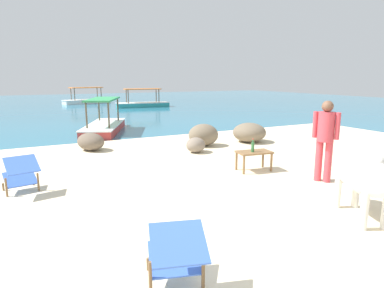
{
  "coord_description": "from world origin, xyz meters",
  "views": [
    {
      "loc": [
        -3.12,
        -3.9,
        2.11
      ],
      "look_at": [
        0.37,
        3.0,
        0.55
      ],
      "focal_mm": 31.23,
      "sensor_mm": 36.0,
      "label": 1
    }
  ],
  "objects_px": {
    "deck_chair_far": "(21,173)",
    "person_standing": "(325,135)",
    "boat_white": "(87,100)",
    "boat_red": "(104,125)",
    "boat_teal": "(143,103)",
    "low_bench_table": "(254,155)",
    "bottle": "(253,147)",
    "cow": "(365,174)",
    "deck_chair_near": "(176,252)"
  },
  "relations": [
    {
      "from": "boat_white",
      "to": "boat_red",
      "type": "bearing_deg",
      "value": 70.87
    },
    {
      "from": "boat_teal",
      "to": "boat_white",
      "type": "distance_m",
      "value": 5.9
    },
    {
      "from": "low_bench_table",
      "to": "deck_chair_near",
      "type": "distance_m",
      "value": 4.52
    },
    {
      "from": "boat_teal",
      "to": "low_bench_table",
      "type": "bearing_deg",
      "value": -94.1
    },
    {
      "from": "low_bench_table",
      "to": "person_standing",
      "type": "height_order",
      "value": "person_standing"
    },
    {
      "from": "deck_chair_far",
      "to": "boat_white",
      "type": "xyz_separation_m",
      "value": [
        4.72,
        21.27,
        -0.13
      ]
    },
    {
      "from": "deck_chair_far",
      "to": "boat_teal",
      "type": "height_order",
      "value": "boat_teal"
    },
    {
      "from": "deck_chair_near",
      "to": "deck_chair_far",
      "type": "bearing_deg",
      "value": 35.8
    },
    {
      "from": "deck_chair_far",
      "to": "cow",
      "type": "bearing_deg",
      "value": -138.42
    },
    {
      "from": "low_bench_table",
      "to": "boat_red",
      "type": "xyz_separation_m",
      "value": [
        -1.78,
        7.06,
        -0.12
      ]
    },
    {
      "from": "cow",
      "to": "deck_chair_near",
      "type": "relative_size",
      "value": 2.05
    },
    {
      "from": "low_bench_table",
      "to": "boat_teal",
      "type": "height_order",
      "value": "boat_teal"
    },
    {
      "from": "bottle",
      "to": "low_bench_table",
      "type": "bearing_deg",
      "value": 22.05
    },
    {
      "from": "bottle",
      "to": "deck_chair_far",
      "type": "height_order",
      "value": "bottle"
    },
    {
      "from": "boat_white",
      "to": "boat_red",
      "type": "height_order",
      "value": "same"
    },
    {
      "from": "deck_chair_near",
      "to": "cow",
      "type": "bearing_deg",
      "value": -68.8
    },
    {
      "from": "bottle",
      "to": "deck_chair_near",
      "type": "xyz_separation_m",
      "value": [
        -3.23,
        -3.07,
        -0.18
      ]
    },
    {
      "from": "cow",
      "to": "boat_red",
      "type": "xyz_separation_m",
      "value": [
        -1.6,
        9.88,
        -0.43
      ]
    },
    {
      "from": "boat_white",
      "to": "boat_red",
      "type": "distance_m",
      "value": 15.02
    },
    {
      "from": "boat_white",
      "to": "bottle",
      "type": "bearing_deg",
      "value": 77.62
    },
    {
      "from": "bottle",
      "to": "boat_white",
      "type": "height_order",
      "value": "boat_white"
    },
    {
      "from": "boat_teal",
      "to": "boat_red",
      "type": "bearing_deg",
      "value": -110.08
    },
    {
      "from": "low_bench_table",
      "to": "boat_teal",
      "type": "distance_m",
      "value": 17.16
    },
    {
      "from": "boat_teal",
      "to": "boat_red",
      "type": "distance_m",
      "value": 10.95
    },
    {
      "from": "deck_chair_near",
      "to": "person_standing",
      "type": "distance_m",
      "value": 4.48
    },
    {
      "from": "bottle",
      "to": "deck_chair_far",
      "type": "distance_m",
      "value": 4.64
    },
    {
      "from": "low_bench_table",
      "to": "boat_red",
      "type": "distance_m",
      "value": 7.28
    },
    {
      "from": "cow",
      "to": "deck_chair_near",
      "type": "xyz_separation_m",
      "value": [
        -3.11,
        -0.28,
        -0.3
      ]
    },
    {
      "from": "boat_teal",
      "to": "boat_white",
      "type": "height_order",
      "value": "same"
    },
    {
      "from": "cow",
      "to": "deck_chair_near",
      "type": "distance_m",
      "value": 3.13
    },
    {
      "from": "cow",
      "to": "deck_chair_near",
      "type": "height_order",
      "value": "cow"
    },
    {
      "from": "person_standing",
      "to": "boat_red",
      "type": "relative_size",
      "value": 0.42
    },
    {
      "from": "person_standing",
      "to": "boat_white",
      "type": "xyz_separation_m",
      "value": [
        -0.68,
        23.21,
        -0.7
      ]
    },
    {
      "from": "bottle",
      "to": "person_standing",
      "type": "height_order",
      "value": "person_standing"
    },
    {
      "from": "boat_teal",
      "to": "bottle",
      "type": "bearing_deg",
      "value": -94.28
    },
    {
      "from": "bottle",
      "to": "boat_white",
      "type": "xyz_separation_m",
      "value": [
        0.14,
        21.98,
        -0.31
      ]
    },
    {
      "from": "deck_chair_far",
      "to": "person_standing",
      "type": "relative_size",
      "value": 0.52
    },
    {
      "from": "bottle",
      "to": "person_standing",
      "type": "xyz_separation_m",
      "value": [
        0.82,
        -1.23,
        0.39
      ]
    },
    {
      "from": "cow",
      "to": "deck_chair_near",
      "type": "bearing_deg",
      "value": -59.8
    },
    {
      "from": "person_standing",
      "to": "boat_teal",
      "type": "distance_m",
      "value": 18.29
    },
    {
      "from": "cow",
      "to": "bottle",
      "type": "height_order",
      "value": "cow"
    },
    {
      "from": "cow",
      "to": "low_bench_table",
      "type": "relative_size",
      "value": 2.23
    },
    {
      "from": "deck_chair_near",
      "to": "deck_chair_far",
      "type": "distance_m",
      "value": 4.02
    },
    {
      "from": "low_bench_table",
      "to": "deck_chair_near",
      "type": "height_order",
      "value": "deck_chair_near"
    },
    {
      "from": "boat_teal",
      "to": "cow",
      "type": "bearing_deg",
      "value": -93.15
    },
    {
      "from": "deck_chair_near",
      "to": "person_standing",
      "type": "xyz_separation_m",
      "value": [
        4.05,
        1.85,
        0.56
      ]
    },
    {
      "from": "deck_chair_far",
      "to": "boat_white",
      "type": "distance_m",
      "value": 21.79
    },
    {
      "from": "cow",
      "to": "bottle",
      "type": "bearing_deg",
      "value": -157.25
    },
    {
      "from": "deck_chair_near",
      "to": "boat_teal",
      "type": "xyz_separation_m",
      "value": [
        6.36,
        19.98,
        -0.13
      ]
    },
    {
      "from": "deck_chair_near",
      "to": "boat_teal",
      "type": "distance_m",
      "value": 20.96
    }
  ]
}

